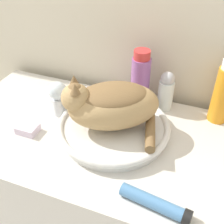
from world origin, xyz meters
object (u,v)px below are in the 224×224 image
soap_bar (28,129)px  cat (111,103)px  faucet (61,96)px  cream_tube (156,204)px  mouthwash_bottle (140,79)px  deodorant_stick (166,91)px  shampoo_bottle_tall (223,93)px

soap_bar → cat: bearing=19.4°
faucet → cream_tube: (0.37, -0.24, -0.06)m
cat → mouthwash_bottle: 0.19m
faucet → deodorant_stick: bearing=35.3°
deodorant_stick → cream_tube: (0.07, -0.40, -0.05)m
faucet → cat: bearing=-1.8°
cat → shampoo_bottle_tall: size_ratio=1.47×
deodorant_stick → shampoo_bottle_tall: 0.18m
deodorant_stick → cream_tube: bearing=-80.2°
mouthwash_bottle → soap_bar: bearing=-135.0°
faucet → mouthwash_bottle: (0.22, 0.16, 0.02)m
shampoo_bottle_tall → cat: bearing=-147.4°
faucet → shampoo_bottle_tall: size_ratio=0.74×
mouthwash_bottle → deodorant_stick: (0.09, 0.00, -0.03)m
mouthwash_bottle → shampoo_bottle_tall: 0.26m
deodorant_stick → mouthwash_bottle: bearing=180.0°
shampoo_bottle_tall → cream_tube: shampoo_bottle_tall is taller
shampoo_bottle_tall → soap_bar: 0.61m
faucet → mouthwash_bottle: bearing=44.2°
faucet → shampoo_bottle_tall: shampoo_bottle_tall is taller
mouthwash_bottle → soap_bar: size_ratio=3.11×
mouthwash_bottle → faucet: bearing=-143.6°
shampoo_bottle_tall → deodorant_stick: bearing=180.0°
cream_tube → soap_bar: 0.45m
cream_tube → shampoo_bottle_tall: bearing=75.1°
shampoo_bottle_tall → cream_tube: 0.42m
cat → mouthwash_bottle: cat is taller
faucet → cream_tube: size_ratio=0.90×
cat → faucet: bearing=-39.5°
soap_bar → faucet: bearing=62.8°
cat → shampoo_bottle_tall: bearing=-177.4°
cat → soap_bar: bearing=-10.6°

